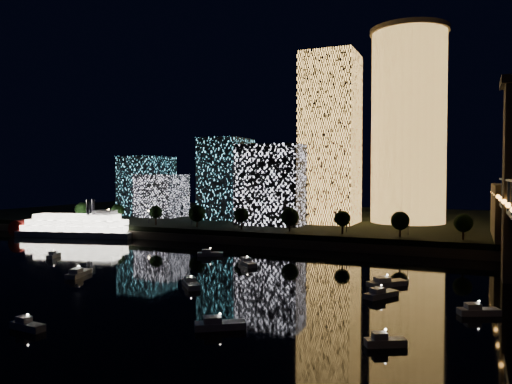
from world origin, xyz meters
TOP-DOWN VIEW (x-y plane):
  - ground at (0.00, 0.00)m, footprint 520.00×520.00m
  - far_bank at (0.00, 160.00)m, footprint 420.00×160.00m
  - seawall at (0.00, 82.00)m, footprint 420.00×6.00m
  - tower_cylindrical at (26.23, 142.06)m, footprint 34.00×34.00m
  - tower_rectangular at (-4.97, 126.46)m, footprint 23.25×23.25m
  - midrise_blocks at (-63.57, 123.41)m, footprint 105.22×43.39m
  - riverboat at (-103.12, 74.37)m, footprint 55.32×23.27m
  - motorboats at (-2.73, 14.61)m, footprint 128.59×84.12m
  - esplanade_trees at (-28.65, 88.00)m, footprint 166.14×6.87m
  - street_lamps at (-34.00, 94.00)m, footprint 132.70×0.70m

SIDE VIEW (x-z plane):
  - ground at x=0.00m, z-range 0.00..0.00m
  - motorboats at x=-2.73m, z-range -0.58..2.20m
  - seawall at x=0.00m, z-range 0.00..3.00m
  - far_bank at x=0.00m, z-range 0.00..5.00m
  - riverboat at x=-103.12m, z-range -3.98..12.38m
  - street_lamps at x=-34.00m, z-range 6.20..11.85m
  - esplanade_trees at x=-28.65m, z-range 6.00..14.94m
  - midrise_blocks at x=-63.57m, z-range 2.07..40.82m
  - tower_rectangular at x=-4.97m, z-range 5.00..78.97m
  - tower_cylindrical at x=26.23m, z-range 5.13..90.37m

